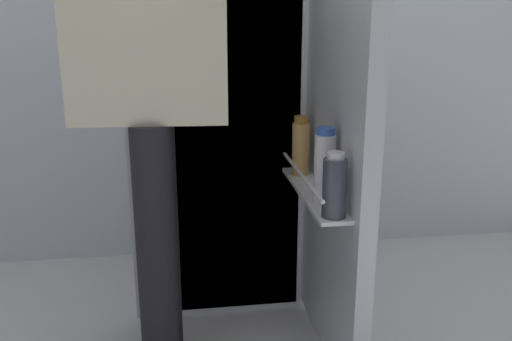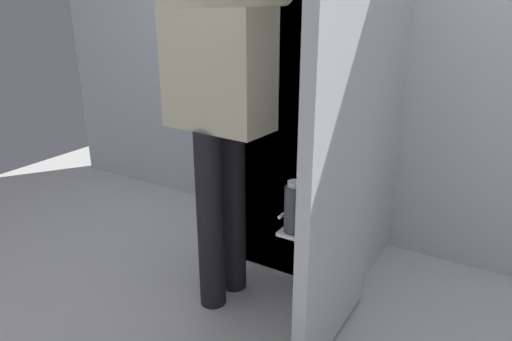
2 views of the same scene
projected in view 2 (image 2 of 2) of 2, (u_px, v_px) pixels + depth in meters
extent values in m
plane|color=silver|center=(266.00, 304.00, 2.20)|extent=(5.42, 5.42, 0.00)
cube|color=silver|center=(353.00, 11.00, 2.47)|extent=(4.40, 0.10, 2.57)
cube|color=silver|center=(323.00, 95.00, 2.32)|extent=(0.65, 0.60, 1.79)
cube|color=white|center=(296.00, 107.00, 2.09)|extent=(0.61, 0.01, 1.75)
cube|color=white|center=(300.00, 120.00, 2.15)|extent=(0.57, 0.09, 0.01)
cube|color=silver|center=(344.00, 131.00, 1.65)|extent=(0.05, 0.64, 1.76)
cube|color=white|center=(321.00, 208.00, 1.80)|extent=(0.09, 0.55, 0.01)
cylinder|color=silver|center=(312.00, 192.00, 1.80)|extent=(0.01, 0.53, 0.01)
cylinder|color=#333842|center=(294.00, 209.00, 1.58)|extent=(0.07, 0.07, 0.17)
cylinder|color=silver|center=(295.00, 184.00, 1.55)|extent=(0.05, 0.05, 0.02)
cylinder|color=tan|center=(340.00, 170.00, 1.92)|extent=(0.06, 0.06, 0.18)
cylinder|color=#996623|center=(342.00, 146.00, 1.88)|extent=(0.05, 0.05, 0.02)
cylinder|color=white|center=(311.00, 192.00, 1.67)|extent=(0.06, 0.06, 0.21)
cylinder|color=#335BB2|center=(312.00, 162.00, 1.63)|extent=(0.05, 0.05, 0.02)
cylinder|color=gold|center=(289.00, 107.00, 2.16)|extent=(0.09, 0.09, 0.10)
cylinder|color=black|center=(233.00, 210.00, 2.19)|extent=(0.12, 0.12, 0.83)
cylinder|color=black|center=(210.00, 223.00, 2.06)|extent=(0.12, 0.12, 0.83)
cube|color=beige|center=(217.00, 57.00, 1.88)|extent=(0.46, 0.25, 0.59)
cylinder|color=beige|center=(250.00, 57.00, 2.06)|extent=(0.08, 0.08, 0.56)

